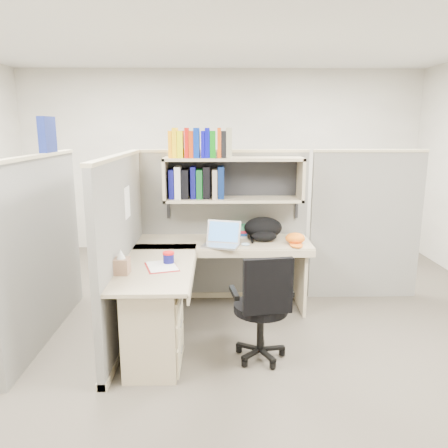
{
  "coord_description": "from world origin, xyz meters",
  "views": [
    {
      "loc": [
        -0.07,
        -3.7,
        1.85
      ],
      "look_at": [
        -0.0,
        0.25,
        0.98
      ],
      "focal_mm": 35.0,
      "sensor_mm": 36.0,
      "label": 1
    }
  ],
  "objects_px": {
    "backpack": "(264,229)",
    "snack_canister": "(169,257)",
    "task_chair": "(262,324)",
    "laptop": "(221,234)",
    "desk": "(176,301)"
  },
  "relations": [
    {
      "from": "backpack",
      "to": "snack_canister",
      "type": "relative_size",
      "value": 3.97
    },
    {
      "from": "backpack",
      "to": "task_chair",
      "type": "xyz_separation_m",
      "value": [
        -0.12,
        -1.1,
        -0.52
      ]
    },
    {
      "from": "task_chair",
      "to": "snack_canister",
      "type": "bearing_deg",
      "value": 156.74
    },
    {
      "from": "laptop",
      "to": "task_chair",
      "type": "distance_m",
      "value": 1.05
    },
    {
      "from": "snack_canister",
      "to": "laptop",
      "type": "bearing_deg",
      "value": 49.43
    },
    {
      "from": "task_chair",
      "to": "desk",
      "type": "bearing_deg",
      "value": 163.93
    },
    {
      "from": "laptop",
      "to": "backpack",
      "type": "distance_m",
      "value": 0.51
    },
    {
      "from": "backpack",
      "to": "task_chair",
      "type": "relative_size",
      "value": 0.42
    },
    {
      "from": "backpack",
      "to": "task_chair",
      "type": "distance_m",
      "value": 1.22
    },
    {
      "from": "laptop",
      "to": "task_chair",
      "type": "bearing_deg",
      "value": -53.24
    },
    {
      "from": "laptop",
      "to": "snack_canister",
      "type": "xyz_separation_m",
      "value": [
        -0.45,
        -0.52,
        -0.07
      ]
    },
    {
      "from": "desk",
      "to": "snack_canister",
      "type": "xyz_separation_m",
      "value": [
        -0.07,
        0.13,
        0.34
      ]
    },
    {
      "from": "task_chair",
      "to": "laptop",
      "type": "bearing_deg",
      "value": 110.6
    },
    {
      "from": "desk",
      "to": "task_chair",
      "type": "bearing_deg",
      "value": -16.07
    },
    {
      "from": "snack_canister",
      "to": "task_chair",
      "type": "height_order",
      "value": "task_chair"
    }
  ]
}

